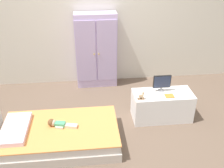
{
  "coord_description": "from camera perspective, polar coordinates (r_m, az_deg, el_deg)",
  "views": [
    {
      "loc": [
        -0.18,
        -2.92,
        2.38
      ],
      "look_at": [
        0.17,
        0.34,
        0.56
      ],
      "focal_mm": 41.55,
      "sensor_mm": 36.0,
      "label": 1
    }
  ],
  "objects": [
    {
      "name": "ground_plane",
      "position": [
        3.78,
        -2.06,
        -10.25
      ],
      "size": [
        10.0,
        10.0,
        0.02
      ],
      "primitive_type": "cube",
      "color": "brown"
    },
    {
      "name": "back_wall",
      "position": [
        4.62,
        -3.87,
        16.04
      ],
      "size": [
        6.4,
        0.05,
        2.7
      ],
      "primitive_type": "cube",
      "color": "silver",
      "rests_on": "ground_plane"
    },
    {
      "name": "bed",
      "position": [
        3.55,
        -11.21,
        -11.05
      ],
      "size": [
        1.51,
        0.88,
        0.26
      ],
      "color": "beige",
      "rests_on": "ground_plane"
    },
    {
      "name": "pillow",
      "position": [
        3.56,
        -20.53,
        -9.19
      ],
      "size": [
        0.32,
        0.63,
        0.06
      ],
      "primitive_type": "cube",
      "color": "silver",
      "rests_on": "bed"
    },
    {
      "name": "doll",
      "position": [
        3.48,
        -12.01,
        -8.52
      ],
      "size": [
        0.39,
        0.16,
        0.1
      ],
      "color": "#4CA375",
      "rests_on": "bed"
    },
    {
      "name": "wardrobe",
      "position": [
        4.64,
        -3.52,
        7.33
      ],
      "size": [
        0.72,
        0.31,
        1.34
      ],
      "color": "silver",
      "rests_on": "ground_plane"
    },
    {
      "name": "tv_stand",
      "position": [
        3.97,
        10.92,
        -4.68
      ],
      "size": [
        0.87,
        0.4,
        0.43
      ],
      "primitive_type": "cube",
      "color": "white",
      "rests_on": "ground_plane"
    },
    {
      "name": "tv_monitor",
      "position": [
        3.83,
        10.94,
        0.36
      ],
      "size": [
        0.26,
        0.1,
        0.26
      ],
      "color": "#99999E",
      "rests_on": "tv_stand"
    },
    {
      "name": "rocking_horse_toy",
      "position": [
        3.64,
        6.54,
        -2.56
      ],
      "size": [
        0.1,
        0.04,
        0.12
      ],
      "color": "#8E6642",
      "rests_on": "tv_stand"
    },
    {
      "name": "book_orange",
      "position": [
        3.8,
        12.54,
        -2.58
      ],
      "size": [
        0.12,
        0.11,
        0.01
      ],
      "primitive_type": "cube",
      "color": "orange",
      "rests_on": "tv_stand"
    }
  ]
}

